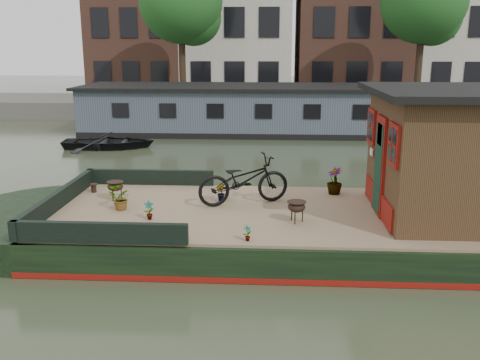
# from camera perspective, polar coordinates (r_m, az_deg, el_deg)

# --- Properties ---
(ground) EXTENTS (120.00, 120.00, 0.00)m
(ground) POSITION_cam_1_polar(r_m,az_deg,el_deg) (10.94, 11.98, -6.66)
(ground) COLOR #2F3622
(ground) RESTS_ON ground
(houseboat_hull) EXTENTS (14.01, 4.02, 0.60)m
(houseboat_hull) POSITION_cam_1_polar(r_m,az_deg,el_deg) (10.73, 4.98, -5.26)
(houseboat_hull) COLOR black
(houseboat_hull) RESTS_ON ground
(houseboat_deck) EXTENTS (11.80, 3.80, 0.05)m
(houseboat_deck) POSITION_cam_1_polar(r_m,az_deg,el_deg) (10.74, 12.15, -3.54)
(houseboat_deck) COLOR #826A50
(houseboat_deck) RESTS_ON houseboat_hull
(bow_bulwark) EXTENTS (3.00, 4.00, 0.35)m
(bow_bulwark) POSITION_cam_1_polar(r_m,az_deg,el_deg) (11.09, -14.64, -2.04)
(bow_bulwark) COLOR black
(bow_bulwark) RESTS_ON houseboat_deck
(cabin) EXTENTS (4.00, 3.50, 2.42)m
(cabin) POSITION_cam_1_polar(r_m,az_deg,el_deg) (11.00, 23.83, 2.71)
(cabin) COLOR black
(cabin) RESTS_ON houseboat_deck
(bicycle) EXTENTS (2.04, 1.34, 1.01)m
(bicycle) POSITION_cam_1_polar(r_m,az_deg,el_deg) (10.94, 0.39, 0.00)
(bicycle) COLOR black
(bicycle) RESTS_ON houseboat_deck
(potted_plant_a) EXTENTS (0.23, 0.20, 0.37)m
(potted_plant_a) POSITION_cam_1_polar(r_m,az_deg,el_deg) (10.17, -9.68, -3.19)
(potted_plant_a) COLOR maroon
(potted_plant_a) RESTS_ON houseboat_deck
(potted_plant_b) EXTENTS (0.25, 0.25, 0.35)m
(potted_plant_b) POSITION_cam_1_polar(r_m,az_deg,el_deg) (11.24, -2.10, -1.36)
(potted_plant_b) COLOR brown
(potted_plant_b) RESTS_ON houseboat_deck
(potted_plant_c) EXTENTS (0.53, 0.50, 0.47)m
(potted_plant_c) POSITION_cam_1_polar(r_m,az_deg,el_deg) (10.86, -12.73, -1.94)
(potted_plant_c) COLOR #AD6332
(potted_plant_c) RESTS_ON houseboat_deck
(potted_plant_d) EXTENTS (0.46, 0.46, 0.59)m
(potted_plant_d) POSITION_cam_1_polar(r_m,az_deg,el_deg) (11.91, 10.05, -0.08)
(potted_plant_d) COLOR brown
(potted_plant_d) RESTS_ON houseboat_deck
(potted_plant_e) EXTENTS (0.18, 0.16, 0.28)m
(potted_plant_e) POSITION_cam_1_polar(r_m,az_deg,el_deg) (8.96, 0.79, -5.70)
(potted_plant_e) COLOR #98342C
(potted_plant_e) RESTS_ON houseboat_deck
(brazier_front) EXTENTS (0.46, 0.46, 0.40)m
(brazier_front) POSITION_cam_1_polar(r_m,az_deg,el_deg) (9.93, 6.05, -3.39)
(brazier_front) COLOR black
(brazier_front) RESTS_ON houseboat_deck
(brazier_rear) EXTENTS (0.40, 0.40, 0.40)m
(brazier_rear) POSITION_cam_1_polar(r_m,az_deg,el_deg) (11.59, -13.14, -1.12)
(brazier_rear) COLOR black
(brazier_rear) RESTS_ON houseboat_deck
(bollard_port) EXTENTS (0.17, 0.17, 0.19)m
(bollard_port) POSITION_cam_1_polar(r_m,az_deg,el_deg) (12.35, -15.33, -0.82)
(bollard_port) COLOR black
(bollard_port) RESTS_ON houseboat_deck
(bollard_stbd) EXTENTS (0.18, 0.18, 0.21)m
(bollard_stbd) POSITION_cam_1_polar(r_m,az_deg,el_deg) (9.80, -20.60, -5.09)
(bollard_stbd) COLOR black
(bollard_stbd) RESTS_ON houseboat_deck
(dinghy) EXTENTS (3.71, 2.83, 0.72)m
(dinghy) POSITION_cam_1_polar(r_m,az_deg,el_deg) (21.20, -13.81, 4.31)
(dinghy) COLOR black
(dinghy) RESTS_ON ground
(far_houseboat) EXTENTS (20.40, 4.40, 2.11)m
(far_houseboat) POSITION_cam_1_polar(r_m,az_deg,el_deg) (24.34, 7.35, 7.28)
(far_houseboat) COLOR #44505B
(far_houseboat) RESTS_ON ground
(quay) EXTENTS (60.00, 6.00, 0.90)m
(quay) POSITION_cam_1_polar(r_m,az_deg,el_deg) (30.85, 6.53, 7.76)
(quay) COLOR #47443F
(quay) RESTS_ON ground
(tree_left) EXTENTS (4.40, 4.40, 7.40)m
(tree_left) POSITION_cam_1_polar(r_m,az_deg,el_deg) (29.64, -6.01, 18.06)
(tree_left) COLOR #332316
(tree_left) RESTS_ON quay
(tree_right) EXTENTS (4.40, 4.40, 7.40)m
(tree_right) POSITION_cam_1_polar(r_m,az_deg,el_deg) (30.29, 19.23, 17.30)
(tree_right) COLOR #332316
(tree_right) RESTS_ON quay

